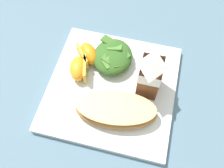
{
  "coord_description": "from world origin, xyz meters",
  "views": [
    {
      "loc": [
        0.25,
        0.06,
        0.51
      ],
      "look_at": [
        0.0,
        0.0,
        0.03
      ],
      "focal_mm": 39.81,
      "sensor_mm": 36.0,
      "label": 1
    }
  ],
  "objects_px": {
    "cheesy_pizza_bread": "(116,110)",
    "green_salad_pile": "(113,57)",
    "white_plate": "(112,88)",
    "milk_carton": "(150,74)",
    "orange_wedge_front": "(88,54)",
    "orange_wedge_middle": "(79,69)"
  },
  "relations": [
    {
      "from": "milk_carton",
      "to": "green_salad_pile",
      "type": "bearing_deg",
      "value": -118.35
    },
    {
      "from": "green_salad_pile",
      "to": "orange_wedge_front",
      "type": "relative_size",
      "value": 1.45
    },
    {
      "from": "cheesy_pizza_bread",
      "to": "orange_wedge_front",
      "type": "xyz_separation_m",
      "value": [
        -0.12,
        -0.1,
        0.0
      ]
    },
    {
      "from": "orange_wedge_front",
      "to": "white_plate",
      "type": "bearing_deg",
      "value": 50.92
    },
    {
      "from": "cheesy_pizza_bread",
      "to": "green_salad_pile",
      "type": "height_order",
      "value": "green_salad_pile"
    },
    {
      "from": "green_salad_pile",
      "to": "orange_wedge_front",
      "type": "height_order",
      "value": "green_salad_pile"
    },
    {
      "from": "cheesy_pizza_bread",
      "to": "milk_carton",
      "type": "bearing_deg",
      "value": 145.63
    },
    {
      "from": "white_plate",
      "to": "milk_carton",
      "type": "height_order",
      "value": "milk_carton"
    },
    {
      "from": "green_salad_pile",
      "to": "orange_wedge_middle",
      "type": "xyz_separation_m",
      "value": [
        0.05,
        -0.07,
        -0.0
      ]
    },
    {
      "from": "orange_wedge_middle",
      "to": "green_salad_pile",
      "type": "bearing_deg",
      "value": 126.43
    },
    {
      "from": "milk_carton",
      "to": "orange_wedge_front",
      "type": "height_order",
      "value": "milk_carton"
    },
    {
      "from": "green_salad_pile",
      "to": "orange_wedge_front",
      "type": "xyz_separation_m",
      "value": [
        0.01,
        -0.06,
        -0.0
      ]
    },
    {
      "from": "cheesy_pizza_bread",
      "to": "green_salad_pile",
      "type": "xyz_separation_m",
      "value": [
        -0.12,
        -0.04,
        0.0
      ]
    },
    {
      "from": "white_plate",
      "to": "milk_carton",
      "type": "relative_size",
      "value": 2.55
    },
    {
      "from": "white_plate",
      "to": "orange_wedge_front",
      "type": "bearing_deg",
      "value": -129.08
    },
    {
      "from": "cheesy_pizza_bread",
      "to": "orange_wedge_middle",
      "type": "height_order",
      "value": "orange_wedge_middle"
    },
    {
      "from": "orange_wedge_front",
      "to": "orange_wedge_middle",
      "type": "xyz_separation_m",
      "value": [
        0.04,
        -0.01,
        0.0
      ]
    },
    {
      "from": "cheesy_pizza_bread",
      "to": "milk_carton",
      "type": "height_order",
      "value": "milk_carton"
    },
    {
      "from": "orange_wedge_front",
      "to": "orange_wedge_middle",
      "type": "distance_m",
      "value": 0.04
    },
    {
      "from": "cheesy_pizza_bread",
      "to": "orange_wedge_middle",
      "type": "bearing_deg",
      "value": -126.06
    },
    {
      "from": "green_salad_pile",
      "to": "orange_wedge_front",
      "type": "bearing_deg",
      "value": -84.28
    },
    {
      "from": "orange_wedge_front",
      "to": "orange_wedge_middle",
      "type": "relative_size",
      "value": 1.03
    }
  ]
}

